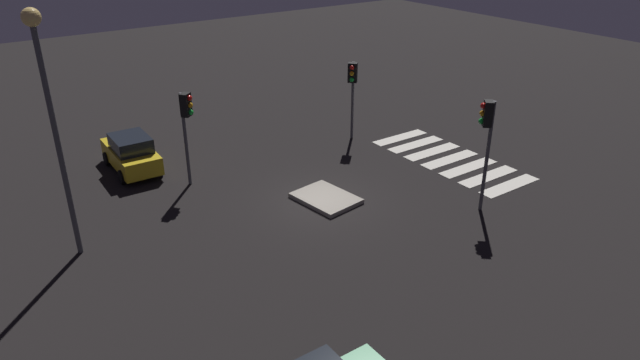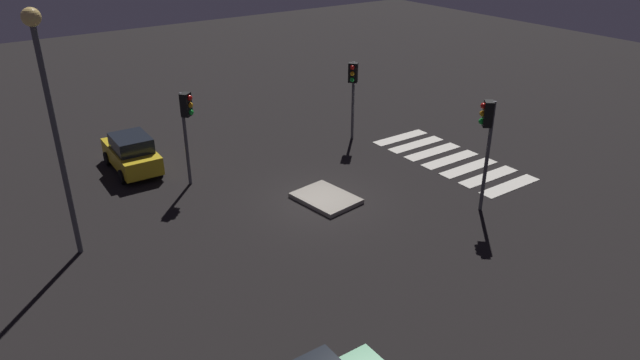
% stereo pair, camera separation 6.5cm
% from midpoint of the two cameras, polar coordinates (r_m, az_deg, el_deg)
% --- Properties ---
extents(ground_plane, '(80.00, 80.00, 0.00)m').
position_cam_midpoint_polar(ground_plane, '(23.28, -0.08, -2.22)').
color(ground_plane, black).
extents(traffic_island, '(2.74, 2.20, 0.18)m').
position_cam_midpoint_polar(traffic_island, '(23.40, 0.51, -1.81)').
color(traffic_island, gray).
rests_on(traffic_island, ground).
extents(car_yellow, '(3.92, 1.91, 1.69)m').
position_cam_midpoint_polar(car_yellow, '(27.13, -18.26, 2.54)').
color(car_yellow, gold).
rests_on(car_yellow, ground).
extents(traffic_light_north, '(0.53, 0.54, 4.06)m').
position_cam_midpoint_polar(traffic_light_north, '(24.21, -13.17, 6.15)').
color(traffic_light_north, '#47474C').
rests_on(traffic_light_north, ground).
extents(traffic_light_east, '(0.54, 0.53, 3.96)m').
position_cam_midpoint_polar(traffic_light_east, '(28.70, 3.17, 9.67)').
color(traffic_light_east, '#47474C').
rests_on(traffic_light_east, ground).
extents(traffic_light_south, '(0.54, 0.53, 4.44)m').
position_cam_midpoint_polar(traffic_light_south, '(22.25, 16.11, 4.87)').
color(traffic_light_south, '#47474C').
rests_on(traffic_light_south, ground).
extents(street_lamp, '(0.56, 0.56, 8.23)m').
position_cam_midpoint_polar(street_lamp, '(19.57, -25.40, 7.38)').
color(street_lamp, '#47474C').
rests_on(street_lamp, ground).
extents(crosswalk_near, '(7.60, 3.20, 0.02)m').
position_cam_midpoint_polar(crosswalk_near, '(27.84, 12.65, 2.00)').
color(crosswalk_near, silver).
rests_on(crosswalk_near, ground).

